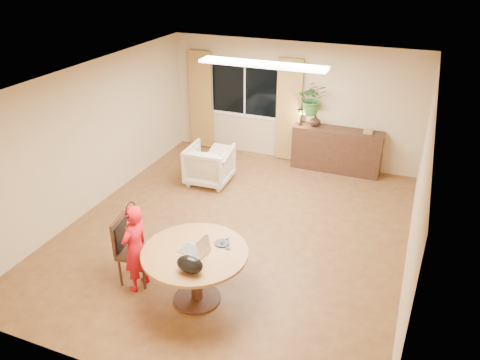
{
  "coord_description": "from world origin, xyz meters",
  "views": [
    {
      "loc": [
        2.55,
        -6.21,
        4.36
      ],
      "look_at": [
        0.15,
        -0.2,
        1.09
      ],
      "focal_mm": 35.0,
      "sensor_mm": 36.0,
      "label": 1
    }
  ],
  "objects_px": {
    "dining_table": "(195,262)",
    "sideboard": "(336,150)",
    "child": "(135,248)",
    "armchair": "(209,165)",
    "dining_chair": "(135,251)"
  },
  "relations": [
    {
      "from": "dining_chair",
      "to": "child",
      "type": "relative_size",
      "value": 0.77
    },
    {
      "from": "child",
      "to": "dining_chair",
      "type": "bearing_deg",
      "value": -134.23
    },
    {
      "from": "armchair",
      "to": "dining_table",
      "type": "bearing_deg",
      "value": 109.57
    },
    {
      "from": "dining_table",
      "to": "dining_chair",
      "type": "distance_m",
      "value": 1.0
    },
    {
      "from": "sideboard",
      "to": "armchair",
      "type": "bearing_deg",
      "value": -145.9
    },
    {
      "from": "dining_chair",
      "to": "sideboard",
      "type": "height_order",
      "value": "dining_chair"
    },
    {
      "from": "armchair",
      "to": "dining_chair",
      "type": "bearing_deg",
      "value": 93.62
    },
    {
      "from": "dining_table",
      "to": "armchair",
      "type": "xyz_separation_m",
      "value": [
        -1.34,
        3.28,
        -0.23
      ]
    },
    {
      "from": "dining_chair",
      "to": "child",
      "type": "distance_m",
      "value": 0.22
    },
    {
      "from": "dining_table",
      "to": "sideboard",
      "type": "relative_size",
      "value": 0.75
    },
    {
      "from": "armchair",
      "to": "sideboard",
      "type": "relative_size",
      "value": 0.47
    },
    {
      "from": "dining_table",
      "to": "child",
      "type": "distance_m",
      "value": 0.89
    },
    {
      "from": "child",
      "to": "dining_table",
      "type": "bearing_deg",
      "value": 100.8
    },
    {
      "from": "dining_table",
      "to": "sideboard",
      "type": "xyz_separation_m",
      "value": [
        0.92,
        4.8,
        -0.16
      ]
    },
    {
      "from": "armchair",
      "to": "sideboard",
      "type": "distance_m",
      "value": 2.72
    }
  ]
}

